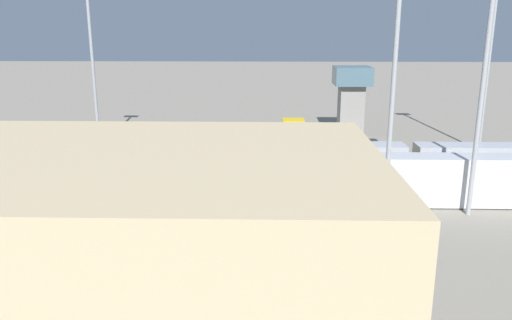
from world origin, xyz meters
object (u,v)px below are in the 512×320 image
Objects in this scene: train_on_track_0 at (312,140)px; control_tower at (351,94)px; light_mast_0 at (494,22)px; light_mast_1 at (395,55)px; light_mast_3 at (492,8)px; train_on_track_3 at (409,167)px; train_on_track_4 at (111,177)px; light_mast_2 at (90,31)px.

control_tower reaches higher than train_on_track_0.
light_mast_0 is 1.24× the size of light_mast_1.
train_on_track_3 is at bearing -64.23° from light_mast_3.
light_mast_1 is (19.67, 27.01, -3.07)m from light_mast_0.
train_on_track_3 is 4.23× the size of control_tower.
train_on_track_4 is 2.03× the size of train_on_track_3.
light_mast_2 is (35.97, -25.32, 1.83)m from light_mast_1.
light_mast_2 is at bearing -29.38° from light_mast_3.
light_mast_1 is 44.03m from light_mast_2.
light_mast_1 is (-27.37, 3.28, 12.54)m from train_on_track_4.
train_on_track_4 is 30.28m from light_mast_1.
train_on_track_4 is 8.57× the size of control_tower.
control_tower is (-29.94, -35.54, 3.98)m from train_on_track_4.
train_on_track_4 and train_on_track_0 have the same top height.
train_on_track_4 is at bearing 49.89° from control_tower.
light_mast_3 is at bearing 115.77° from train_on_track_3.
control_tower is (5.59, -38.35, -12.56)m from light_mast_3.
train_on_track_0 is at bearing 63.80° from control_tower.
train_on_track_0 is at bearing -77.69° from light_mast_1.
light_mast_3 is at bearing 120.14° from train_on_track_0.
light_mast_0 is (-47.04, -23.74, 15.60)m from train_on_track_4.
train_on_track_3 is 17.75m from train_on_track_0.
light_mast_2 is at bearing 1.74° from light_mast_0.
light_mast_2 is (55.64, 1.69, -1.24)m from light_mast_0.
light_mast_3 is (-35.53, 2.81, 16.54)m from train_on_track_4.
light_mast_2 is (30.89, -2.04, 14.83)m from train_on_track_0.
train_on_track_4 is 3.31× the size of light_mast_0.
light_mast_3 is (-44.13, 24.85, 2.17)m from light_mast_2.
train_on_track_3 is at bearing -117.97° from light_mast_1.
control_tower reaches higher than train_on_track_4.
light_mast_1 reaches higher than control_tower.
train_on_track_4 is 39.29m from light_mast_3.
light_mast_3 reaches higher than train_on_track_0.
train_on_track_4 is at bearing 8.95° from train_on_track_3.
train_on_track_4 is 29.95m from train_on_track_0.
train_on_track_3 is (-31.76, -5.00, -0.03)m from train_on_track_4.
light_mast_1 is at bearing 173.18° from train_on_track_4.
train_on_track_3 is 28.79m from light_mast_0.
train_on_track_4 is 3.60× the size of light_mast_2.
light_mast_2 reaches higher than light_mast_1.
light_mast_2 is 50.70m from light_mast_3.
light_mast_3 reaches higher than light_mast_0.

